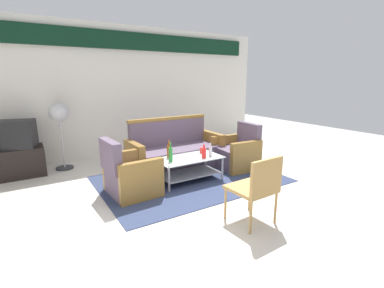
{
  "coord_description": "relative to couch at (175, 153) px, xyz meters",
  "views": [
    {
      "loc": [
        -2.3,
        -3.0,
        1.7
      ],
      "look_at": [
        0.02,
        0.72,
        0.65
      ],
      "focal_mm": 25.81,
      "sensor_mm": 36.0,
      "label": 1
    }
  ],
  "objects": [
    {
      "name": "tv_stand",
      "position": [
        -2.54,
        1.08,
        -0.06
      ],
      "size": [
        0.8,
        0.5,
        0.52
      ],
      "primitive_type": "cube",
      "color": "black",
      "rests_on": "ground"
    },
    {
      "name": "bottle_green",
      "position": [
        -0.48,
        -0.72,
        0.21
      ],
      "size": [
        0.06,
        0.06,
        0.31
      ],
      "color": "#2D8C38",
      "rests_on": "coffee_table"
    },
    {
      "name": "ground_plane",
      "position": [
        -0.11,
        -1.47,
        -0.32
      ],
      "size": [
        14.0,
        14.0,
        0.0
      ],
      "primitive_type": "plane",
      "color": "beige"
    },
    {
      "name": "television",
      "position": [
        -2.54,
        1.08,
        0.44
      ],
      "size": [
        0.7,
        0.59,
        0.48
      ],
      "rotation": [
        0.0,
        0.0,
        2.87
      ],
      "color": "black",
      "rests_on": "tv_stand"
    },
    {
      "name": "armchair_left",
      "position": [
        -1.15,
        -0.7,
        -0.03
      ],
      "size": [
        0.74,
        0.8,
        0.85
      ],
      "rotation": [
        0.0,
        0.0,
        -1.51
      ],
      "color": "#5B4C60",
      "rests_on": "rug"
    },
    {
      "name": "cup",
      "position": [
        0.22,
        -0.58,
        0.14
      ],
      "size": [
        0.08,
        0.08,
        0.1
      ],
      "primitive_type": "cylinder",
      "color": "red",
      "rests_on": "coffee_table"
    },
    {
      "name": "pedestal_fan",
      "position": [
        -1.82,
        1.13,
        0.7
      ],
      "size": [
        0.36,
        0.36,
        1.27
      ],
      "color": "#2D2D33",
      "rests_on": "ground"
    },
    {
      "name": "rug",
      "position": [
        -0.06,
        -0.65,
        -0.31
      ],
      "size": [
        3.0,
        2.09,
        0.01
      ],
      "primitive_type": "cube",
      "color": "#2D3856",
      "rests_on": "ground"
    },
    {
      "name": "wicker_chair",
      "position": [
        -0.19,
        -2.33,
        0.18
      ],
      "size": [
        0.5,
        0.5,
        0.84
      ],
      "rotation": [
        0.0,
        0.0,
        0.05
      ],
      "color": "#AD844C",
      "rests_on": "ground"
    },
    {
      "name": "bottle_clear",
      "position": [
        0.24,
        -0.8,
        0.18
      ],
      "size": [
        0.06,
        0.06,
        0.22
      ],
      "color": "silver",
      "rests_on": "coffee_table"
    },
    {
      "name": "bottle_red",
      "position": [
        0.08,
        -0.84,
        0.18
      ],
      "size": [
        0.07,
        0.07,
        0.23
      ],
      "color": "red",
      "rests_on": "coffee_table"
    },
    {
      "name": "wall_back",
      "position": [
        -0.11,
        1.58,
        1.16
      ],
      "size": [
        6.52,
        0.19,
        2.8
      ],
      "color": "silver",
      "rests_on": "ground"
    },
    {
      "name": "armchair_right",
      "position": [
        1.03,
        -0.58,
        -0.03
      ],
      "size": [
        0.75,
        0.81,
        0.85
      ],
      "rotation": [
        0.0,
        0.0,
        1.5
      ],
      "color": "#5B4C60",
      "rests_on": "rug"
    },
    {
      "name": "coffee_table",
      "position": [
        -0.12,
        -0.69,
        -0.04
      ],
      "size": [
        1.1,
        0.6,
        0.4
      ],
      "color": "silver",
      "rests_on": "rug"
    },
    {
      "name": "bottle_brown",
      "position": [
        -0.4,
        -0.51,
        0.21
      ],
      "size": [
        0.07,
        0.07,
        0.3
      ],
      "color": "brown",
      "rests_on": "coffee_table"
    },
    {
      "name": "couch",
      "position": [
        0.0,
        0.0,
        0.0
      ],
      "size": [
        1.81,
        0.77,
        0.96
      ],
      "rotation": [
        0.0,
        0.0,
        3.16
      ],
      "color": "#5B4C60",
      "rests_on": "rug"
    }
  ]
}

